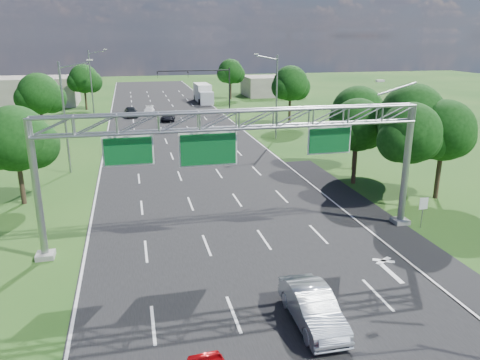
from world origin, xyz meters
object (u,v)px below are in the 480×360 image
object	(u,v)px
sign_gantry	(239,130)
silver_sedan	(313,307)
regulatory_sign	(423,206)
traffic_signal	(209,79)
box_truck	(203,94)

from	to	relation	value
sign_gantry	silver_sedan	bearing A→B (deg)	-83.42
regulatory_sign	silver_sedan	distance (m)	13.86
silver_sedan	sign_gantry	bearing A→B (deg)	96.80
regulatory_sign	traffic_signal	xyz separation A→B (m)	(-4.92, 54.02, 3.66)
traffic_signal	silver_sedan	xyz separation A→B (m)	(-6.06, -62.45, -4.37)
sign_gantry	regulatory_sign	bearing A→B (deg)	-4.83
traffic_signal	silver_sedan	world-z (taller)	traffic_signal
regulatory_sign	box_truck	bearing A→B (deg)	93.94
silver_sedan	regulatory_sign	bearing A→B (deg)	37.75
sign_gantry	traffic_signal	world-z (taller)	sign_gantry
sign_gantry	box_truck	bearing A→B (deg)	83.05
sign_gantry	regulatory_sign	world-z (taller)	sign_gantry
sign_gantry	box_truck	distance (m)	63.63
silver_sedan	traffic_signal	bearing A→B (deg)	84.68
sign_gantry	silver_sedan	distance (m)	11.30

